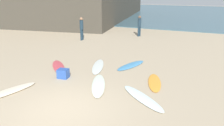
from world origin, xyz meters
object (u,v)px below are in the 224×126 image
beachgoer_near (82,27)px  beachgoer_mid (139,25)px  surfboard_4 (98,85)px  surfboard_1 (154,82)px  surfboard_2 (98,66)px  surfboard_3 (7,92)px  surfboard_6 (142,98)px  beach_cooler (63,74)px  surfboard_5 (58,66)px  surfboard_0 (131,65)px

beachgoer_near → beachgoer_mid: beachgoer_near is taller
surfboard_4 → beachgoer_mid: (-1.83, 11.03, 0.92)m
beachgoer_near → surfboard_1: bearing=47.6°
surfboard_2 → surfboard_4: (1.16, -2.18, 0.01)m
surfboard_3 → beachgoer_mid: (1.03, 13.08, 0.92)m
surfboard_1 → surfboard_4: size_ratio=0.85×
surfboard_1 → surfboard_2: 3.31m
surfboard_6 → beach_cooler: bearing=-59.0°
surfboard_3 → beachgoer_mid: size_ratio=1.41×
surfboard_5 → surfboard_0: bearing=164.1°
surfboard_0 → surfboard_4: 3.06m
surfboard_6 → beach_cooler: beach_cooler is taller
surfboard_6 → beachgoer_near: (-7.43, 8.04, 0.95)m
surfboard_6 → surfboard_2: bearing=-89.8°
surfboard_0 → beach_cooler: bearing=-111.4°
surfboard_2 → surfboard_6: bearing=119.4°
surfboard_4 → surfboard_5: bearing=-49.5°
surfboard_1 → surfboard_6: 1.66m
surfboard_1 → surfboard_4: 2.38m
surfboard_2 → beach_cooler: bearing=49.4°
surfboard_0 → surfboard_5: size_ratio=0.96×
surfboard_6 → beach_cooler: (-3.85, 0.57, 0.16)m
surfboard_4 → surfboard_5: 3.26m
surfboard_4 → surfboard_6: bearing=143.0°
surfboard_5 → beachgoer_near: (-2.45, 6.32, 0.96)m
beachgoer_mid → surfboard_6: bearing=-143.1°
surfboard_2 → beach_cooler: beach_cooler is taller
surfboard_4 → beachgoer_near: 9.42m
surfboard_0 → surfboard_1: 2.46m
beach_cooler → surfboard_1: bearing=15.6°
surfboard_0 → beachgoer_mid: beachgoer_mid is taller
beachgoer_near → beach_cooler: size_ratio=3.86×
surfboard_2 → surfboard_5: size_ratio=1.11×
surfboard_5 → beachgoer_near: size_ratio=1.26×
surfboard_2 → beachgoer_mid: 8.93m
beachgoer_mid → surfboard_3: bearing=-166.1°
surfboard_2 → surfboard_5: 2.02m
beachgoer_mid → surfboard_5: bearing=-168.4°
surfboard_3 → beachgoer_near: (-2.58, 9.69, 0.95)m
surfboard_6 → beachgoer_near: beachgoer_near is taller
beachgoer_near → beach_cooler: bearing=23.8°
surfboard_2 → beachgoer_mid: (-0.67, 8.85, 0.93)m
surfboard_6 → beachgoer_near: 10.99m
surfboard_1 → surfboard_3: size_ratio=0.85×
surfboard_1 → beachgoer_near: (-7.45, 6.39, 0.97)m
surfboard_0 → beachgoer_near: (-5.76, 4.60, 0.96)m
surfboard_0 → surfboard_4: bearing=-80.2°
beachgoer_near → beachgoer_mid: bearing=131.4°
surfboard_4 → surfboard_3: bearing=10.1°
surfboard_4 → beachgoer_near: beachgoer_near is taller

